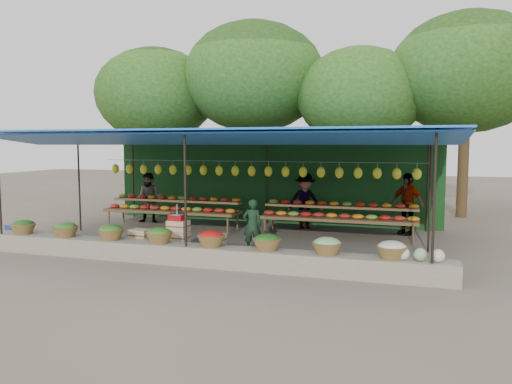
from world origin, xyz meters
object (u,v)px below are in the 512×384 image
(weighing_scale, at_px, (177,217))
(blue_crate_back, at_px, (15,230))
(vendor_seated, at_px, (252,225))
(blue_crate_front, at_px, (19,241))
(crate_counter, at_px, (177,240))

(weighing_scale, relative_size, blue_crate_back, 0.75)
(vendor_seated, height_order, blue_crate_back, vendor_seated)
(blue_crate_front, xyz_separation_m, blue_crate_back, (-1.31, 1.25, -0.02))
(weighing_scale, bearing_deg, vendor_seated, 27.42)
(crate_counter, relative_size, blue_crate_front, 4.27)
(weighing_scale, xyz_separation_m, blue_crate_front, (-3.97, -0.60, -0.69))
(crate_counter, relative_size, weighing_scale, 6.34)
(weighing_scale, distance_m, blue_crate_front, 4.07)
(blue_crate_front, bearing_deg, weighing_scale, 0.60)
(blue_crate_back, bearing_deg, blue_crate_front, -19.00)
(weighing_scale, height_order, vendor_seated, vendor_seated)
(crate_counter, bearing_deg, blue_crate_front, -171.44)
(weighing_scale, xyz_separation_m, blue_crate_back, (-5.28, 0.65, -0.71))
(blue_crate_front, height_order, blue_crate_back, blue_crate_front)
(weighing_scale, distance_m, vendor_seated, 1.76)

